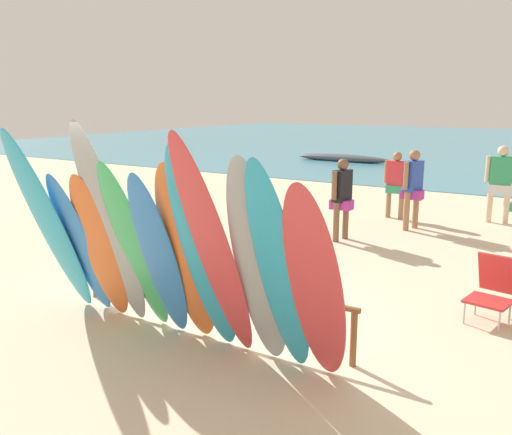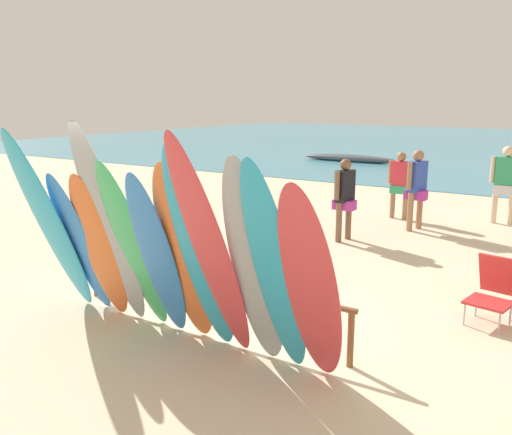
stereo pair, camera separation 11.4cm
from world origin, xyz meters
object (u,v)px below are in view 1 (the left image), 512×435
Objects in this scene: beachgoer_midbeach at (396,180)px; surfboard_green_4 at (135,249)px; distant_boat at (343,158)px; surfboard_teal_0 at (50,224)px; surfboard_blue_5 at (159,258)px; surfboard_orange_6 at (186,256)px; surfboard_grey_3 at (110,228)px; surfboard_teal_7 at (203,252)px; beachgoer_strolling at (413,184)px; surfboard_rack at (204,285)px; beach_chair_blue at (494,287)px; surfboard_red_8 at (214,253)px; surfboard_teal_10 at (279,273)px; surfboard_orange_2 at (100,248)px; surfboard_blue_1 at (80,245)px; surfboard_red_11 at (315,288)px; beachgoer_near_rack at (501,179)px; beachgoer_by_water at (342,194)px; surfboard_grey_9 at (258,267)px.

surfboard_green_4 is at bearing 90.90° from beachgoer_midbeach.
surfboard_teal_0 is at bearing -78.63° from distant_boat.
surfboard_blue_5 is 0.96× the size of surfboard_orange_6.
surfboard_teal_0 is at bearing -171.37° from surfboard_grey_3.
surfboard_blue_5 reaches higher than distant_boat.
surfboard_teal_7 is 1.45× the size of beachgoer_strolling.
beach_chair_blue is (2.97, 2.06, -0.10)m from surfboard_rack.
surfboard_teal_10 is (0.71, 0.05, -0.10)m from surfboard_red_8.
surfboard_grey_3 is 1.55× the size of beachgoer_strolling.
surfboard_blue_1 is at bearing 178.19° from surfboard_orange_2.
surfboard_red_11 is (1.95, -0.08, 0.04)m from surfboard_blue_5.
surfboard_orange_2 is 18.76m from distant_boat.
surfboard_teal_0 is 9.65m from beachgoer_near_rack.
surfboard_rack is 1.77× the size of surfboard_red_11.
surfboard_teal_0 is 5.72m from beachgoer_by_water.
surfboard_teal_0 is 5.60m from beach_chair_blue.
surfboard_teal_7 is at bearing -121.89° from beach_chair_blue.
surfboard_orange_2 is 1.00m from surfboard_blue_5.
surfboard_teal_0 reaches higher than beach_chair_blue.
surfboard_blue_1 is 0.90× the size of surfboard_red_11.
surfboard_orange_6 reaches higher than surfboard_red_11.
surfboard_green_4 is (0.33, 0.04, -0.21)m from surfboard_grey_3.
surfboard_teal_7 is at bearing 0.31° from surfboard_blue_1.
distant_boat is (-5.60, 10.37, -0.74)m from beachgoer_midbeach.
surfboard_blue_1 is (0.32, 0.18, -0.27)m from surfboard_teal_0.
surfboard_teal_10 reaches higher than distant_boat.
surfboard_red_11 is (0.36, 0.03, -0.09)m from surfboard_teal_10.
surfboard_teal_7 is (1.98, -0.07, 0.23)m from surfboard_blue_1.
surfboard_teal_0 is at bearing -179.35° from surfboard_orange_6.
surfboard_teal_0 is 1.16× the size of surfboard_red_11.
surfboard_red_8 is (0.73, -0.78, 0.71)m from surfboard_rack.
surfboard_grey_9 is at bearing 2.41° from surfboard_green_4.
beachgoer_strolling is 1.05× the size of beachgoer_by_water.
surfboard_teal_10 is at bearing 9.93° from surfboard_red_8.
beachgoer_midbeach is at bearing 80.07° from surfboard_teal_0.
surfboard_teal_0 reaches higher than surfboard_green_4.
surfboard_green_4 is 7.11m from beachgoer_strolling.
surfboard_orange_2 is 7.95m from beachgoer_midbeach.
beachgoer_strolling reaches higher than surfboard_rack.
surfboard_orange_6 is at bearing -2.20° from surfboard_orange_2.
surfboard_red_8 is 1.65× the size of beachgoer_by_water.
surfboard_red_11 reaches higher than beachgoer_by_water.
beachgoer_midbeach is at bearing 52.97° from beachgoer_strolling.
surfboard_teal_10 reaches higher than surfboard_blue_1.
beachgoer_strolling is at bearing 80.63° from surfboard_orange_6.
surfboard_orange_6 is at bearing -126.16° from beach_chair_blue.
surfboard_orange_6 reaches higher than beachgoer_by_water.
surfboard_blue_1 is at bearing 174.90° from surfboard_blue_5.
surfboard_teal_10 is 0.55× the size of distant_boat.
surfboard_blue_1 is 2.94m from surfboard_teal_10.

